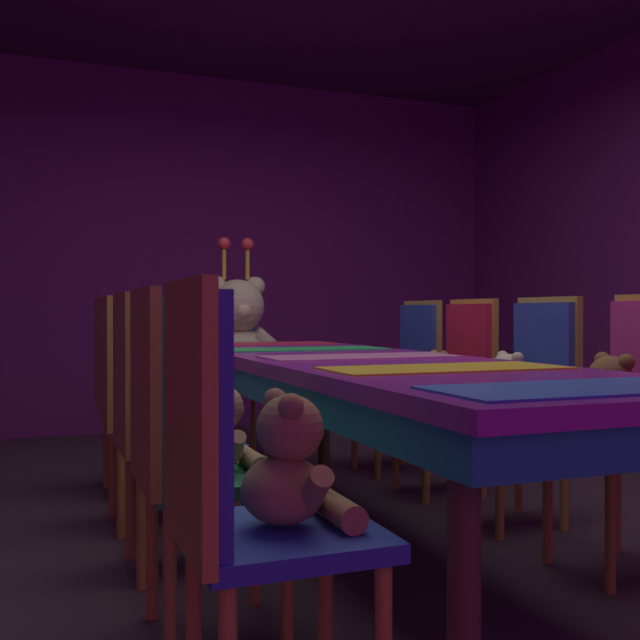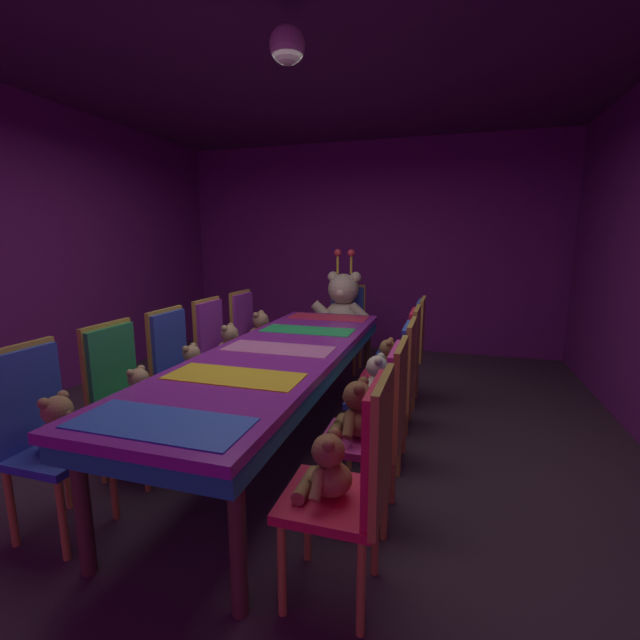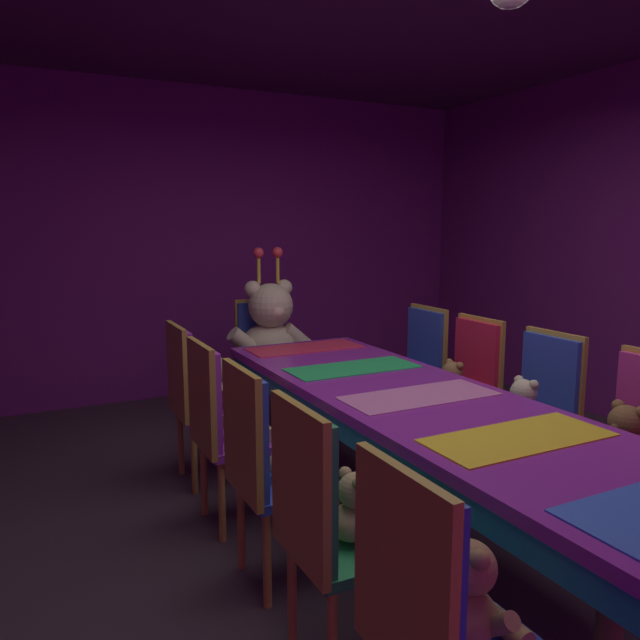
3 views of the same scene
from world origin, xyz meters
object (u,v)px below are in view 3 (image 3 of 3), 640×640
Objects in this scene: teddy_left_1 at (356,511)px; chair_left_2 at (260,455)px; teddy_right_1 at (624,442)px; teddy_left_3 at (244,413)px; teddy_left_2 at (291,454)px; throne_chair at (264,348)px; chair_left_1 at (320,512)px; chair_left_4 at (191,388)px; teddy_right_3 at (451,385)px; chair_right_2 at (542,402)px; chair_right_3 at (469,378)px; teddy_left_0 at (470,597)px; king_teddy_bear at (271,332)px; teddy_right_2 at (522,408)px; chair_left_3 at (217,416)px; banquet_table at (419,413)px; chair_left_0 at (426,608)px; chair_right_4 at (419,361)px; teddy_left_4 at (215,384)px.

chair_left_2 is (-0.14, 0.58, 0.03)m from teddy_left_1.
teddy_left_3 is at bearing -40.41° from teddy_right_1.
teddy_left_2 is 2.20m from throne_chair.
chair_left_4 is at bearing 89.31° from chair_left_1.
chair_left_1 is 3.49× the size of teddy_right_3.
chair_right_2 is (0.14, 0.62, 0.00)m from teddy_right_1.
teddy_left_0 is at bearing 49.70° from chair_right_3.
teddy_left_2 is at bearing -84.00° from chair_left_4.
teddy_right_2 is at bearing 20.14° from king_teddy_bear.
chair_left_3 is at bearing 90.06° from chair_left_1.
teddy_left_2 is at bearing 90.24° from teddy_left_0.
banquet_table reaches higher than teddy_left_1.
chair_left_2 reaches higher than banquet_table.
chair_left_3 reaches higher than teddy_right_2.
chair_right_2 and throne_chair have the same top height.
chair_left_1 is 0.58m from chair_left_2.
chair_left_4 is 3.49× the size of teddy_right_3.
chair_right_2 reaches higher than teddy_right_3.
teddy_left_3 reaches higher than teddy_left_2.
chair_left_3 is at bearing 90.47° from chair_left_2.
chair_left_0 is 2.36m from chair_left_4.
chair_left_2 is at bearing -180.00° from teddy_left_2.
chair_left_4 and chair_right_3 have the same top height.
chair_left_4 is (0.02, 1.19, 0.00)m from chair_left_2.
chair_left_1 is 1.78m from chair_right_2.
teddy_left_1 is at bearing 48.82° from chair_right_4.
throne_chair is at bearing 75.66° from chair_left_0.
teddy_right_1 is 1.09× the size of teddy_right_2.
teddy_right_1 is at bearing 15.42° from king_teddy_bear.
throne_chair is (0.84, 1.50, 0.00)m from chair_left_3.
chair_left_0 is 2.96× the size of teddy_right_1.
teddy_left_3 is at bearing -27.66° from king_teddy_bear.
teddy_left_3 is at bearing 20.83° from chair_right_4.
teddy_right_2 is at bearing -22.04° from teddy_left_3.
chair_right_2 is (1.65, -1.16, 0.00)m from chair_left_4.
chair_left_1 reaches higher than teddy_left_4.
chair_left_1 is 2.64m from king_teddy_bear.
king_teddy_bear is (-0.69, 1.89, 0.18)m from teddy_right_2.
chair_left_1 is 3.22× the size of teddy_right_2.
chair_right_3 is (1.67, 0.03, 0.00)m from chair_left_3.
teddy_left_4 is (-0.67, 1.17, -0.06)m from banquet_table.
chair_right_3 is (1.66, 1.78, 0.00)m from chair_left_0.
chair_left_4 and throne_chair have the same top height.
chair_right_2 is (1.53, 0.03, 0.02)m from teddy_left_2.
chair_left_1 is 2.42m from chair_right_4.
teddy_left_0 is 3.33m from throne_chair.
king_teddy_bear is (0.70, 2.49, 0.19)m from teddy_left_1.
chair_right_3 is (0.13, 1.21, 0.00)m from teddy_right_1.
teddy_right_3 is at bearing -20.87° from chair_left_4.
teddy_right_1 is 1.18× the size of teddy_right_3.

